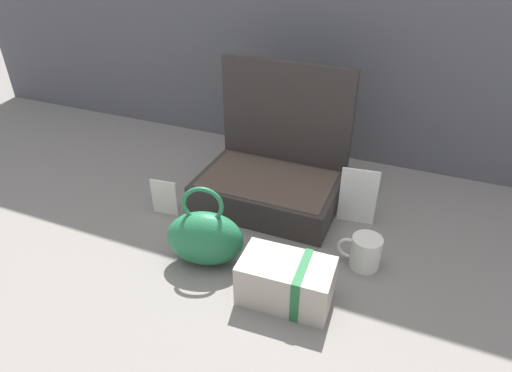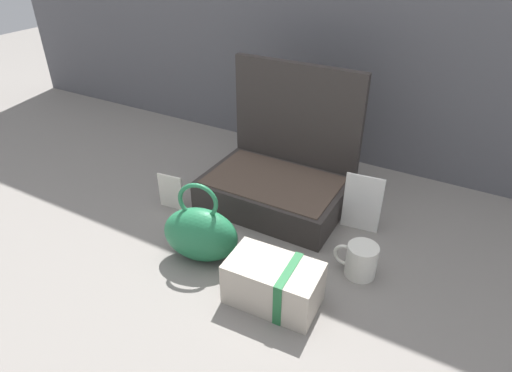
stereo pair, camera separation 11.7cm
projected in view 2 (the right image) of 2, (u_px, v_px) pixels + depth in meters
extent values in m
plane|color=slate|center=(266.00, 233.00, 1.26)|extent=(6.00, 6.00, 0.00)
cube|color=#332D2B|center=(273.00, 194.00, 1.35)|extent=(0.43, 0.28, 0.09)
cube|color=#4C3D33|center=(273.00, 180.00, 1.33)|extent=(0.39, 0.25, 0.00)
cube|color=#332D2B|center=(296.00, 129.00, 1.38)|extent=(0.43, 0.02, 0.42)
ellipsoid|color=#237247|center=(201.00, 235.00, 1.13)|extent=(0.22, 0.15, 0.16)
torus|color=#237247|center=(198.00, 202.00, 1.07)|extent=(0.10, 0.04, 0.11)
cube|color=#B2A899|center=(273.00, 283.00, 1.01)|extent=(0.22, 0.13, 0.11)
cube|color=#236638|center=(288.00, 288.00, 1.00)|extent=(0.03, 0.13, 0.12)
cylinder|color=silver|center=(361.00, 261.00, 1.09)|extent=(0.08, 0.08, 0.09)
torus|color=silver|center=(345.00, 255.00, 1.11)|extent=(0.06, 0.01, 0.06)
cube|color=silver|center=(171.00, 192.00, 1.34)|extent=(0.08, 0.02, 0.12)
cube|color=white|center=(362.00, 203.00, 1.23)|extent=(0.11, 0.02, 0.18)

